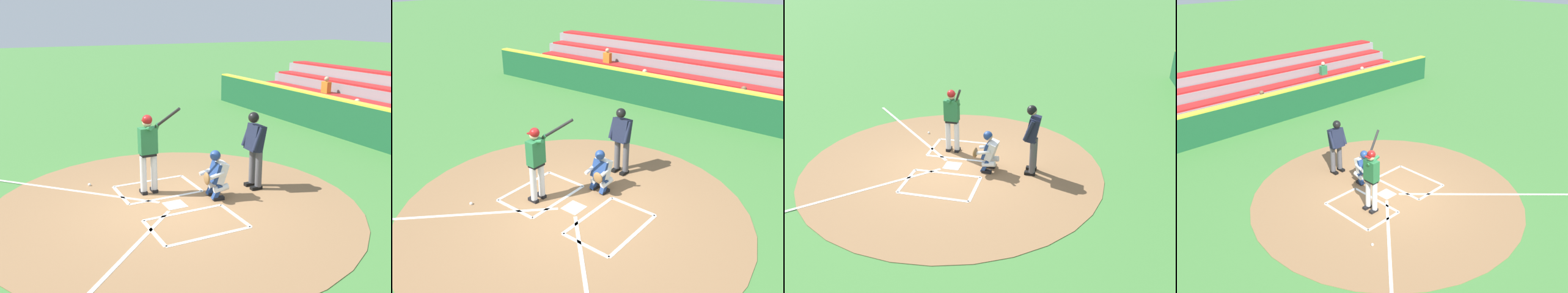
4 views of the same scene
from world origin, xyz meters
The scene contains 7 objects.
ground_plane centered at (0.00, 0.00, 0.00)m, with size 120.00×120.00×0.00m, color #427A38.
dirt_circle centered at (0.00, 0.00, 0.01)m, with size 8.00×8.00×0.01m, color olive.
home_plate_and_chalk centered at (0.00, 0.88, 0.01)m, with size 7.93×4.91×0.01m.
batter centered at (0.89, 0.25, 1.10)m, with size 0.93×0.70×2.13m.
catcher centered at (-0.02, -1.00, 0.59)m, with size 0.59×0.65×1.13m.
plate_umpire centered at (0.14, -2.12, 1.08)m, with size 0.59×0.42×1.86m.
baseball centered at (1.99, 1.40, 0.04)m, with size 0.07×0.07×0.07m, color white.
Camera 1 is at (-8.33, 3.59, 3.93)m, focal length 41.22 mm.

